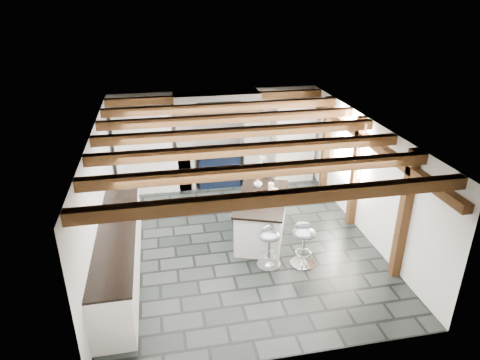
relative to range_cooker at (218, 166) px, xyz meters
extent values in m
plane|color=black|center=(0.00, -2.68, -0.47)|extent=(6.00, 6.00, 0.00)
plane|color=white|center=(0.00, 0.32, 0.68)|extent=(5.00, 0.00, 5.00)
plane|color=white|center=(-2.50, -2.68, 0.68)|extent=(0.00, 6.00, 6.00)
plane|color=white|center=(2.50, -2.68, 0.68)|extent=(0.00, 6.00, 6.00)
plane|color=white|center=(0.00, -2.68, 1.83)|extent=(6.00, 6.00, 0.00)
cube|color=white|center=(-0.80, 0.02, 0.48)|extent=(0.40, 0.60, 1.90)
cube|color=white|center=(0.80, 0.02, 0.48)|extent=(0.40, 0.60, 1.90)
cube|color=#583919|center=(0.00, 0.02, 1.52)|extent=(2.10, 0.65, 0.18)
cube|color=white|center=(0.00, 0.02, 1.68)|extent=(2.00, 0.60, 0.31)
cube|color=black|center=(0.00, -0.30, 1.58)|extent=(1.00, 0.03, 0.22)
cube|color=silver|center=(0.00, -0.31, 1.58)|extent=(0.90, 0.01, 0.14)
cube|color=white|center=(-1.75, 0.02, 0.53)|extent=(1.30, 0.58, 2.00)
cube|color=white|center=(1.90, 0.02, 0.53)|extent=(1.00, 0.58, 2.00)
cube|color=white|center=(-2.20, -3.28, -0.03)|extent=(0.60, 3.80, 0.88)
cube|color=black|center=(-2.20, -3.28, 0.43)|extent=(0.64, 3.80, 0.04)
cube|color=white|center=(-1.05, 0.02, -0.03)|extent=(0.70, 0.60, 0.88)
cube|color=black|center=(-1.05, 0.02, 0.43)|extent=(0.74, 0.64, 0.04)
cube|color=#583919|center=(2.42, -2.68, 1.48)|extent=(0.15, 5.80, 0.14)
plane|color=white|center=(2.48, -2.08, 1.08)|extent=(0.00, 0.90, 0.90)
cube|color=#583919|center=(0.00, -5.28, 1.74)|extent=(5.00, 0.16, 0.16)
cube|color=#583919|center=(0.00, -4.41, 1.74)|extent=(5.00, 0.16, 0.16)
cube|color=#583919|center=(0.00, -3.54, 1.74)|extent=(5.00, 0.16, 0.16)
cube|color=#583919|center=(0.00, -2.68, 1.74)|extent=(5.00, 0.16, 0.16)
cube|color=#583919|center=(0.00, -1.81, 1.74)|extent=(5.00, 0.16, 0.16)
cube|color=#583919|center=(0.00, -0.94, 1.74)|extent=(5.00, 0.16, 0.16)
cube|color=#583919|center=(0.00, -0.08, 1.74)|extent=(5.00, 0.16, 0.16)
cube|color=#583919|center=(2.42, -4.28, 0.68)|extent=(0.15, 0.15, 2.30)
cube|color=#583919|center=(2.42, -2.48, 0.68)|extent=(0.15, 0.15, 2.30)
cube|color=#583919|center=(2.42, -0.88, 0.68)|extent=(0.15, 0.15, 2.30)
cylinder|color=black|center=(0.45, -2.73, 1.46)|extent=(0.01, 0.01, 0.56)
cylinder|color=white|center=(0.45, -2.73, 1.13)|extent=(0.09, 0.09, 0.22)
cylinder|color=black|center=(0.50, -2.43, 1.46)|extent=(0.01, 0.01, 0.56)
cylinder|color=white|center=(0.50, -2.43, 1.13)|extent=(0.09, 0.09, 0.22)
cylinder|color=black|center=(0.55, -2.13, 1.46)|extent=(0.01, 0.01, 0.56)
cylinder|color=white|center=(0.55, -2.13, 1.13)|extent=(0.09, 0.09, 0.22)
cube|color=black|center=(0.00, 0.00, -0.02)|extent=(1.00, 0.60, 0.90)
ellipsoid|color=silver|center=(-0.25, 0.00, 0.46)|extent=(0.28, 0.28, 0.11)
ellipsoid|color=silver|center=(0.25, 0.00, 0.46)|extent=(0.28, 0.28, 0.11)
cylinder|color=silver|center=(0.00, -0.32, 0.35)|extent=(0.95, 0.03, 0.03)
cube|color=black|center=(-0.25, -0.30, -0.02)|extent=(0.35, 0.02, 0.30)
cube|color=black|center=(0.25, -0.30, -0.02)|extent=(0.35, 0.02, 0.30)
cube|color=white|center=(0.47, -2.62, -0.06)|extent=(1.35, 1.84, 0.81)
cube|color=black|center=(0.47, -2.62, 0.37)|extent=(1.44, 1.93, 0.05)
imported|color=white|center=(0.50, -2.14, 0.48)|extent=(0.22, 0.22, 0.18)
ellipsoid|color=red|center=(0.50, -2.14, 0.62)|extent=(0.18, 0.18, 0.11)
cylinder|color=white|center=(0.71, -2.36, 0.47)|extent=(0.11, 0.11, 0.17)
imported|color=white|center=(0.52, -2.74, 0.42)|extent=(0.31, 0.31, 0.06)
cylinder|color=white|center=(0.70, -2.65, 0.43)|extent=(0.05, 0.05, 0.09)
cylinder|color=white|center=(0.70, -2.65, 0.49)|extent=(0.20, 0.20, 0.01)
cylinder|color=tan|center=(0.70, -2.65, 0.53)|extent=(0.16, 0.16, 0.06)
cylinder|color=silver|center=(0.96, -3.70, -0.45)|extent=(0.44, 0.44, 0.03)
cone|color=silver|center=(0.96, -3.70, -0.41)|extent=(0.20, 0.20, 0.08)
cylinder|color=silver|center=(0.96, -3.70, -0.13)|extent=(0.05, 0.05, 0.55)
torus|color=silver|center=(0.96, -3.70, -0.22)|extent=(0.28, 0.28, 0.02)
ellipsoid|color=gray|center=(0.96, -3.70, 0.18)|extent=(0.50, 0.50, 0.18)
ellipsoid|color=gray|center=(0.99, -3.60, 0.28)|extent=(0.30, 0.19, 0.15)
cylinder|color=silver|center=(0.36, -3.61, -0.45)|extent=(0.42, 0.42, 0.03)
cone|color=silver|center=(0.36, -3.61, -0.41)|extent=(0.19, 0.19, 0.08)
cylinder|color=silver|center=(0.36, -3.61, -0.15)|extent=(0.05, 0.05, 0.53)
torus|color=silver|center=(0.36, -3.61, -0.23)|extent=(0.27, 0.27, 0.02)
ellipsoid|color=gray|center=(0.36, -3.61, 0.15)|extent=(0.51, 0.51, 0.17)
ellipsoid|color=gray|center=(0.32, -3.53, 0.25)|extent=(0.29, 0.21, 0.15)
camera|label=1|loc=(-1.37, -9.72, 4.09)|focal=32.00mm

